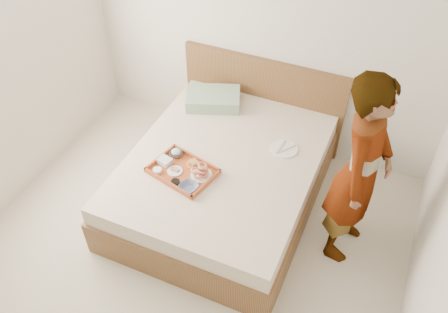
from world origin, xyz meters
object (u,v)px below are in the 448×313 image
tray (183,171)px  dinner_plate (284,149)px  bed (223,179)px  person (360,172)px

tray → dinner_plate: 0.92m
bed → tray: 0.48m
bed → person: size_ratio=1.18×
dinner_plate → person: person is taller
bed → person: bearing=-2.0°
tray → person: (1.36, 0.26, 0.29)m
dinner_plate → person: 0.82m
bed → person: 1.27m
dinner_plate → person: size_ratio=0.14×
bed → dinner_plate: dinner_plate is taller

